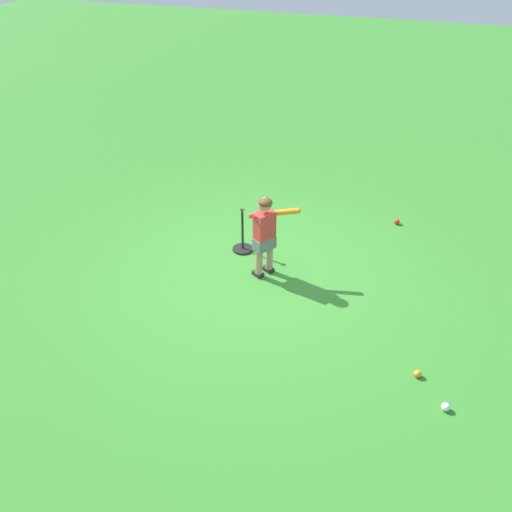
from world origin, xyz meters
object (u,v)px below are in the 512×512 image
at_px(child_batter, 265,229).
at_px(play_ball_behind_batter, 446,407).
at_px(play_ball_center_lawn, 418,374).
at_px(batting_tee, 243,243).
at_px(play_ball_by_bucket, 397,222).

height_order(child_batter, play_ball_behind_batter, child_batter).
height_order(play_ball_center_lawn, batting_tee, batting_tee).
bearing_deg(play_ball_center_lawn, play_ball_by_bucket, -78.52).
bearing_deg(child_batter, play_ball_behind_batter, 146.42).
relative_size(child_batter, play_ball_by_bucket, 13.04).
height_order(play_ball_by_bucket, batting_tee, batting_tee).
xyz_separation_m(child_batter, play_ball_by_bucket, (-1.41, -1.89, -0.61)).
xyz_separation_m(play_ball_behind_batter, play_ball_center_lawn, (0.29, -0.35, -0.00)).
bearing_deg(batting_tee, play_ball_behind_batter, 144.78).
height_order(child_batter, play_ball_by_bucket, child_batter).
distance_m(child_batter, batting_tee, 0.84).
height_order(play_ball_by_bucket, play_ball_center_lawn, play_ball_by_bucket).
bearing_deg(play_ball_by_bucket, batting_tee, 37.89).
height_order(child_batter, batting_tee, child_batter).
xyz_separation_m(play_ball_center_lawn, batting_tee, (2.51, -1.63, 0.06)).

